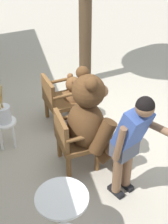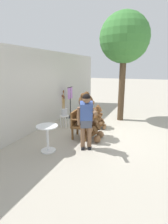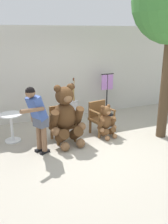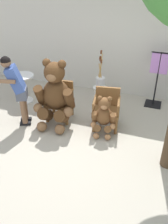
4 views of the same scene
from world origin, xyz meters
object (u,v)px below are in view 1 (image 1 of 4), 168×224
(person_visitor, at_px, (131,139))
(white_stool, at_px, (6,127))
(wooden_chair_left, at_px, (73,139))
(teddy_bear_large, at_px, (91,121))
(wooden_chair_right, at_px, (59,99))
(teddy_bear_small, at_px, (75,98))
(brush_bucket, at_px, (3,111))
(round_side_table, at_px, (63,214))

(person_visitor, relative_size, white_stool, 3.39)
(wooden_chair_left, xyz_separation_m, teddy_bear_large, (0.01, -0.26, 0.26))
(wooden_chair_left, bearing_deg, white_stool, 53.16)
(wooden_chair_right, xyz_separation_m, person_visitor, (-1.81, -0.52, 0.46))
(teddy_bear_small, distance_m, brush_bucket, 1.28)
(wooden_chair_left, relative_size, white_stool, 1.87)
(brush_bucket, bearing_deg, wooden_chair_left, -126.71)
(teddy_bear_small, bearing_deg, wooden_chair_left, 165.39)
(wooden_chair_left, height_order, teddy_bear_small, same)
(teddy_bear_large, bearing_deg, white_stool, 60.29)
(wooden_chair_right, height_order, white_stool, wooden_chair_right)
(teddy_bear_large, relative_size, person_visitor, 0.94)
(person_visitor, relative_size, brush_bucket, 1.68)
(brush_bucket, bearing_deg, white_stool, -46.41)
(teddy_bear_large, bearing_deg, brush_bucket, 60.40)
(wooden_chair_right, distance_m, teddy_bear_large, 1.13)
(white_stool, relative_size, brush_bucket, 0.49)
(wooden_chair_right, height_order, teddy_bear_small, same)
(teddy_bear_large, bearing_deg, round_side_table, 151.31)
(teddy_bear_large, distance_m, teddy_bear_small, 1.13)
(wooden_chair_left, relative_size, teddy_bear_small, 1.00)
(brush_bucket, relative_size, round_side_table, 1.29)
(teddy_bear_large, bearing_deg, person_visitor, -160.43)
(wooden_chair_right, distance_m, teddy_bear_small, 0.29)
(wooden_chair_right, xyz_separation_m, teddy_bear_large, (-1.07, -0.26, 0.26))
(white_stool, bearing_deg, brush_bucket, 133.59)
(teddy_bear_large, distance_m, brush_bucket, 1.34)
(white_stool, xyz_separation_m, brush_bucket, (-0.00, 0.00, 0.29))
(wooden_chair_left, height_order, round_side_table, wooden_chair_left)
(wooden_chair_right, relative_size, teddy_bear_large, 0.58)
(wooden_chair_left, height_order, person_visitor, person_visitor)
(teddy_bear_small, distance_m, white_stool, 1.26)
(teddy_bear_large, relative_size, teddy_bear_small, 1.71)
(teddy_bear_large, height_order, round_side_table, teddy_bear_large)
(teddy_bear_small, height_order, brush_bucket, brush_bucket)
(wooden_chair_right, bearing_deg, round_side_table, 170.13)
(brush_bucket, xyz_separation_m, round_side_table, (-1.86, -0.51, -0.20))
(teddy_bear_small, bearing_deg, white_stool, 109.71)
(teddy_bear_large, xyz_separation_m, round_side_table, (-1.19, 0.65, -0.27))
(teddy_bear_small, bearing_deg, round_side_table, 163.40)
(wooden_chair_left, height_order, brush_bucket, brush_bucket)
(wooden_chair_right, xyz_separation_m, teddy_bear_small, (0.02, -0.29, -0.04))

